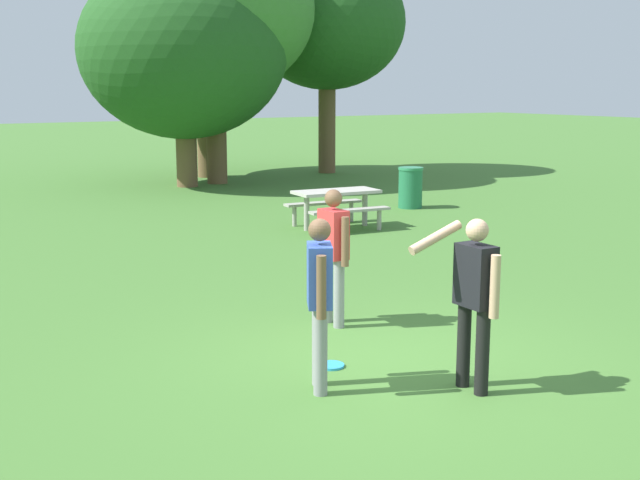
# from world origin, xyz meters

# --- Properties ---
(ground_plane) EXTENTS (120.00, 120.00, 0.00)m
(ground_plane) POSITION_xyz_m (0.00, 0.00, 0.00)
(ground_plane) COLOR #447530
(person_thrower) EXTENTS (0.23, 0.61, 1.64)m
(person_thrower) POSITION_xyz_m (0.32, 1.64, 0.94)
(person_thrower) COLOR gray
(person_thrower) RESTS_ON ground
(person_catcher) EXTENTS (0.67, 0.62, 1.64)m
(person_catcher) POSITION_xyz_m (0.25, -0.86, 0.96)
(person_catcher) COLOR black
(person_catcher) RESTS_ON ground
(person_bystander) EXTENTS (0.37, 0.55, 1.64)m
(person_bystander) POSITION_xyz_m (-0.95, -0.09, 0.94)
(person_bystander) COLOR gray
(person_bystander) RESTS_ON ground
(frisbee) EXTENTS (0.27, 0.27, 0.03)m
(frisbee) POSITION_xyz_m (-0.52, 0.39, 0.01)
(frisbee) COLOR #2D9EDB
(frisbee) RESTS_ON ground
(picnic_table_near) EXTENTS (1.83, 1.58, 0.77)m
(picnic_table_near) POSITION_xyz_m (4.06, 7.30, 0.56)
(picnic_table_near) COLOR #B2ADA3
(picnic_table_near) RESTS_ON ground
(trash_can_beside_table) EXTENTS (0.59, 0.59, 0.96)m
(trash_can_beside_table) POSITION_xyz_m (7.06, 8.71, 0.48)
(trash_can_beside_table) COLOR #237047
(trash_can_beside_table) RESTS_ON ground
(tree_broad_center) EXTENTS (5.81, 5.81, 6.29)m
(tree_broad_center) POSITION_xyz_m (4.25, 15.39, 3.81)
(tree_broad_center) COLOR brown
(tree_broad_center) RESTS_ON ground
(tree_far_right) EXTENTS (5.80, 5.80, 7.46)m
(tree_far_right) POSITION_xyz_m (5.32, 15.66, 4.97)
(tree_far_right) COLOR brown
(tree_far_right) RESTS_ON ground
(tree_slender_mid) EXTENTS (5.99, 5.99, 7.81)m
(tree_slender_mid) POSITION_xyz_m (5.78, 17.40, 5.24)
(tree_slender_mid) COLOR brown
(tree_slender_mid) RESTS_ON ground
(tree_back_left) EXTENTS (5.05, 5.05, 6.99)m
(tree_back_left) POSITION_xyz_m (9.69, 16.49, 4.82)
(tree_back_left) COLOR brown
(tree_back_left) RESTS_ON ground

